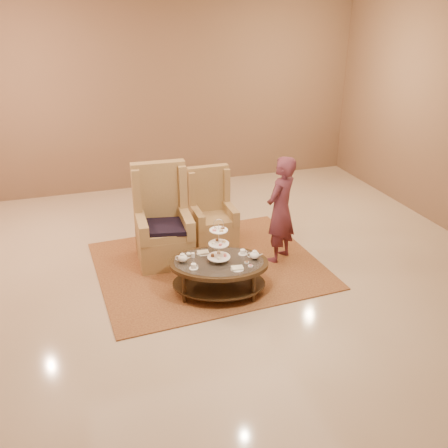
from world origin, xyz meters
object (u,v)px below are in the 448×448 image
object	(u,v)px
person	(281,210)
armchair_right	(212,218)
armchair_left	(163,229)
tea_table	(219,267)

from	to	relation	value
person	armchair_right	bearing A→B (deg)	-84.42
armchair_left	armchair_right	xyz separation A→B (m)	(0.81, 0.32, -0.08)
armchair_left	person	xyz separation A→B (m)	(1.57, -0.53, 0.30)
armchair_left	person	distance (m)	1.68
armchair_right	armchair_left	bearing A→B (deg)	-158.84
armchair_right	person	bearing A→B (deg)	-48.34
armchair_left	armchair_right	world-z (taller)	armchair_left
armchair_left	armchair_right	distance (m)	0.87
person	tea_table	bearing A→B (deg)	-7.05
tea_table	armchair_right	size ratio (longest dim) A/B	1.23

